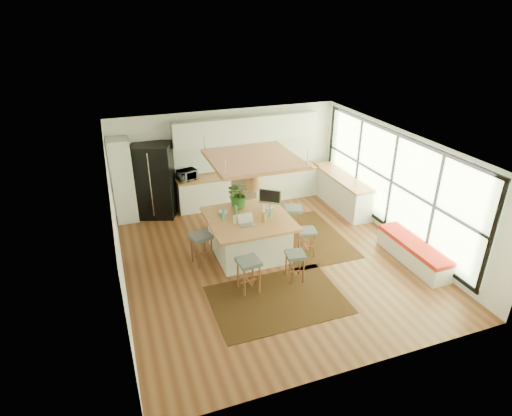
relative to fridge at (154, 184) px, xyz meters
name	(u,v)px	position (x,y,z in m)	size (l,w,h in m)	color
floor	(271,258)	(2.15, -3.19, -0.93)	(7.00, 7.00, 0.00)	brown
ceiling	(274,146)	(2.15, -3.19, 1.78)	(7.00, 7.00, 0.00)	white
wall_back	(227,156)	(2.15, 0.31, 0.42)	(6.50, 6.50, 0.00)	white
wall_front	(361,302)	(2.15, -6.69, 0.42)	(6.50, 6.50, 0.00)	white
wall_left	(116,230)	(-1.10, -3.19, 0.42)	(7.00, 7.00, 0.00)	white
wall_right	(398,186)	(5.40, -3.19, 0.42)	(7.00, 7.00, 0.00)	white
window_wall	(397,184)	(5.37, -3.19, 0.47)	(0.10, 6.20, 2.60)	black
pantry	(123,181)	(-0.80, -0.01, 0.20)	(0.55, 0.60, 2.25)	white
back_counter_base	(249,187)	(2.70, -0.01, -0.49)	(4.20, 0.60, 0.88)	white
back_counter_top	(249,173)	(2.70, -0.01, -0.03)	(4.24, 0.64, 0.05)	#A96A3C
backsplash	(246,155)	(2.70, 0.29, 0.43)	(4.20, 0.02, 0.80)	white
upper_cabinets	(247,129)	(2.70, 0.13, 1.22)	(4.20, 0.34, 0.70)	white
range	(241,186)	(2.45, -0.01, -0.43)	(0.76, 0.62, 1.00)	#A5A5AA
right_counter_base	(341,191)	(5.08, -1.19, -0.49)	(0.60, 2.50, 0.88)	white
right_counter_top	(342,176)	(5.08, -1.19, -0.03)	(0.64, 2.54, 0.05)	#A96A3C
window_bench	(413,252)	(5.10, -4.39, -0.68)	(0.52, 2.00, 0.50)	white
ceiling_panel	(253,171)	(1.85, -2.79, 1.12)	(1.86, 1.86, 0.80)	#A96A3C
rug_near	(278,299)	(1.70, -4.64, -0.92)	(2.60, 1.80, 0.01)	black
rug_right	(305,238)	(3.30, -2.59, -0.92)	(1.80, 2.60, 0.01)	black
fridge	(154,184)	(0.00, 0.00, 0.00)	(1.01, 0.79, 2.03)	black
island	(249,235)	(1.74, -2.77, -0.46)	(1.85, 1.85, 0.93)	#A96A3C
stool_near_left	(249,276)	(1.26, -4.15, -0.57)	(0.43, 0.43, 0.73)	#4C5254
stool_near_right	(295,265)	(2.30, -4.12, -0.57)	(0.39, 0.39, 0.65)	#4C5254
stool_right_front	(307,241)	(2.98, -3.29, -0.57)	(0.39, 0.39, 0.66)	#4C5254
stool_right_back	(293,221)	(3.10, -2.25, -0.57)	(0.43, 0.43, 0.73)	#4C5254
stool_left_side	(202,249)	(0.61, -2.82, -0.57)	(0.43, 0.43, 0.73)	#4C5254
laptop	(247,220)	(1.59, -3.11, 0.12)	(0.33, 0.36, 0.25)	#A5A5AA
monitor	(270,199)	(2.36, -2.50, 0.26)	(0.54, 0.19, 0.50)	#A5A5AA
microwave	(187,174)	(0.90, 0.00, 0.17)	(0.51, 0.28, 0.34)	#A5A5AA
island_plant	(239,197)	(1.71, -2.16, 0.27)	(0.62, 0.68, 0.53)	#1E4C19
island_bowl	(223,212)	(1.25, -2.37, 0.03)	(0.20, 0.20, 0.05)	silver
island_bottle_0	(224,216)	(1.19, -2.67, 0.10)	(0.07, 0.07, 0.19)	#30BAC3
island_bottle_1	(234,219)	(1.34, -2.92, 0.10)	(0.07, 0.07, 0.19)	silver
island_bottle_2	(264,218)	(1.99, -3.07, 0.10)	(0.07, 0.07, 0.19)	olive
island_bottle_3	(262,211)	(2.09, -2.72, 0.10)	(0.07, 0.07, 0.19)	silver
island_bottle_4	(237,211)	(1.54, -2.52, 0.10)	(0.07, 0.07, 0.19)	#4A7C51
island_bottle_5	(271,212)	(2.24, -2.87, 0.10)	(0.07, 0.07, 0.19)	#30BAC3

